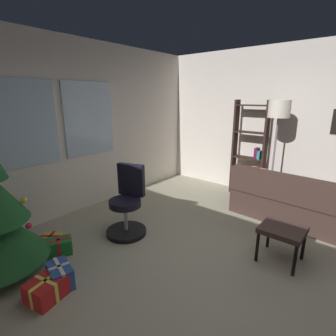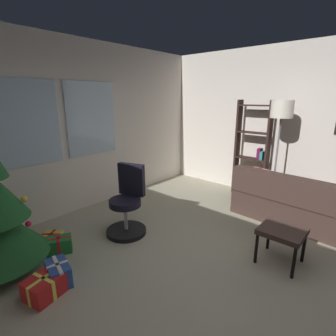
# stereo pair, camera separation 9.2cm
# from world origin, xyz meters

# --- Properties ---
(ground_plane) EXTENTS (5.12, 5.31, 0.10)m
(ground_plane) POSITION_xyz_m (0.00, 0.00, -0.05)
(ground_plane) COLOR #A09B83
(wall_back_with_windows) EXTENTS (5.12, 0.12, 2.77)m
(wall_back_with_windows) POSITION_xyz_m (-0.02, 2.70, 1.39)
(wall_back_with_windows) COLOR silver
(wall_back_with_windows) RESTS_ON ground_plane
(wall_right_with_frames) EXTENTS (0.12, 5.31, 2.77)m
(wall_right_with_frames) POSITION_xyz_m (2.61, -0.00, 1.39)
(wall_right_with_frames) COLOR silver
(wall_right_with_frames) RESTS_ON ground_plane
(couch) EXTENTS (1.78, 1.91, 0.79)m
(couch) POSITION_xyz_m (1.98, -0.38, 0.27)
(couch) COLOR #422E28
(couch) RESTS_ON ground_plane
(footstool) EXTENTS (0.44, 0.47, 0.43)m
(footstool) POSITION_xyz_m (0.54, -0.45, 0.37)
(footstool) COLOR #422E28
(footstool) RESTS_ON ground_plane
(gift_box_red) EXTENTS (0.38, 0.34, 0.21)m
(gift_box_red) POSITION_xyz_m (-1.52, 1.08, 0.10)
(gift_box_red) COLOR red
(gift_box_red) RESTS_ON ground_plane
(gift_box_green) EXTENTS (0.35, 0.31, 0.20)m
(gift_box_green) POSITION_xyz_m (-1.07, 1.69, 0.09)
(gift_box_green) COLOR #1E722D
(gift_box_green) RESTS_ON ground_plane
(gift_box_gold) EXTENTS (0.32, 0.32, 0.19)m
(gift_box_gold) POSITION_xyz_m (-1.09, 1.86, 0.09)
(gift_box_gold) COLOR gold
(gift_box_gold) RESTS_ON ground_plane
(gift_box_blue) EXTENTS (0.27, 0.37, 0.23)m
(gift_box_blue) POSITION_xyz_m (-1.34, 1.15, 0.11)
(gift_box_blue) COLOR #2D4C99
(gift_box_blue) RESTS_ON ground_plane
(office_chair) EXTENTS (0.56, 0.56, 0.98)m
(office_chair) POSITION_xyz_m (-0.17, 1.43, 0.38)
(office_chair) COLOR black
(office_chair) RESTS_ON ground_plane
(bookshelf) EXTENTS (0.18, 0.64, 1.83)m
(bookshelf) POSITION_xyz_m (2.34, 0.75, 0.79)
(bookshelf) COLOR black
(bookshelf) RESTS_ON ground_plane
(floor_lamp) EXTENTS (0.35, 0.35, 1.83)m
(floor_lamp) POSITION_xyz_m (2.07, 0.20, 1.55)
(floor_lamp) COLOR slate
(floor_lamp) RESTS_ON ground_plane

